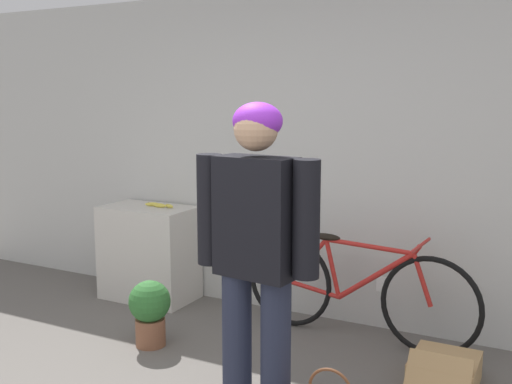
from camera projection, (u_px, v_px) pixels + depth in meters
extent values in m
cube|color=silver|center=(318.00, 157.00, 4.71)|extent=(8.00, 0.06, 2.60)
cube|color=white|center=(382.00, 284.00, 4.58)|extent=(0.08, 0.01, 0.12)
cube|color=beige|center=(149.00, 253.00, 5.26)|extent=(0.80, 0.48, 0.82)
cylinder|color=#23283D|center=(237.00, 347.00, 3.26)|extent=(0.16, 0.16, 0.84)
cylinder|color=#23283D|center=(276.00, 355.00, 3.16)|extent=(0.16, 0.16, 0.84)
cube|color=black|center=(256.00, 217.00, 3.09)|extent=(0.45, 0.25, 0.63)
cylinder|color=black|center=(210.00, 209.00, 3.22)|extent=(0.14, 0.14, 0.60)
cylinder|color=black|center=(306.00, 219.00, 2.96)|extent=(0.14, 0.14, 0.60)
sphere|color=tan|center=(256.00, 129.00, 3.02)|extent=(0.23, 0.23, 0.23)
ellipsoid|color=purple|center=(258.00, 121.00, 3.03)|extent=(0.26, 0.24, 0.19)
torus|color=black|center=(289.00, 281.00, 4.63)|extent=(0.71, 0.08, 0.71)
torus|color=black|center=(431.00, 306.00, 4.08)|extent=(0.71, 0.08, 0.71)
cylinder|color=red|center=(313.00, 289.00, 4.53)|extent=(0.42, 0.06, 0.09)
cylinder|color=red|center=(307.00, 261.00, 4.53)|extent=(0.33, 0.05, 0.39)
cylinder|color=red|center=(333.00, 268.00, 4.42)|extent=(0.14, 0.04, 0.43)
cylinder|color=red|center=(375.00, 276.00, 4.26)|extent=(0.57, 0.07, 0.44)
cylinder|color=red|center=(368.00, 246.00, 4.25)|extent=(0.66, 0.07, 0.05)
cylinder|color=red|center=(422.00, 280.00, 4.08)|extent=(0.16, 0.04, 0.37)
cylinder|color=red|center=(417.00, 250.00, 4.07)|extent=(0.07, 0.04, 0.08)
cylinder|color=red|center=(420.00, 246.00, 4.06)|extent=(0.05, 0.46, 0.02)
ellipsoid|color=black|center=(326.00, 237.00, 4.42)|extent=(0.22, 0.09, 0.05)
ellipsoid|color=#EAD64C|center=(159.00, 205.00, 5.16)|extent=(0.14, 0.04, 0.04)
ellipsoid|color=#EAD64C|center=(152.00, 204.00, 5.22)|extent=(0.13, 0.08, 0.03)
ellipsoid|color=#EAD64C|center=(169.00, 206.00, 5.13)|extent=(0.13, 0.08, 0.03)
sphere|color=brown|center=(149.00, 203.00, 5.25)|extent=(0.02, 0.02, 0.02)
cube|color=tan|center=(445.00, 371.00, 3.70)|extent=(0.39, 0.43, 0.18)
cube|color=tan|center=(438.00, 373.00, 3.50)|extent=(0.37, 0.15, 0.19)
cylinder|color=brown|center=(151.00, 332.00, 4.29)|extent=(0.21, 0.21, 0.20)
sphere|color=#2D6B2D|center=(150.00, 301.00, 4.25)|extent=(0.30, 0.30, 0.30)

